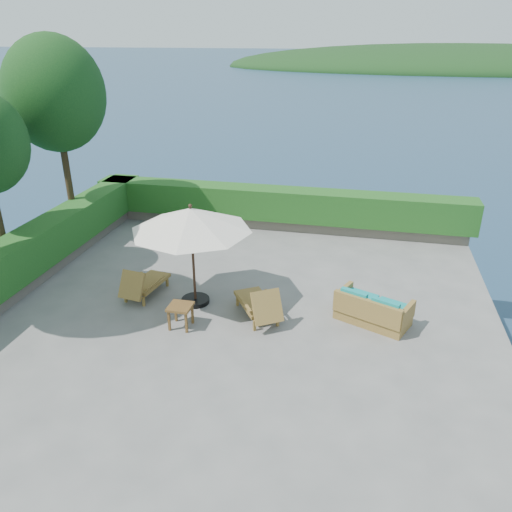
% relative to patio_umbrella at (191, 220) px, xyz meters
% --- Properties ---
extents(ground, '(12.00, 12.00, 0.00)m').
position_rel_patio_umbrella_xyz_m(ground, '(1.07, -0.19, -2.12)').
color(ground, gray).
rests_on(ground, ground).
extents(foundation, '(12.00, 12.00, 3.00)m').
position_rel_patio_umbrella_xyz_m(foundation, '(1.07, -0.19, -3.67)').
color(foundation, '#595247').
rests_on(foundation, ocean).
extents(ocean, '(600.00, 600.00, 0.00)m').
position_rel_patio_umbrella_xyz_m(ocean, '(1.07, -0.19, -5.12)').
color(ocean, '#19374E').
rests_on(ocean, ground).
extents(offshore_island, '(126.00, 57.60, 12.60)m').
position_rel_patio_umbrella_xyz_m(offshore_island, '(26.07, 139.81, -5.12)').
color(offshore_island, black).
rests_on(offshore_island, ocean).
extents(planter_wall_far, '(12.00, 0.60, 0.36)m').
position_rel_patio_umbrella_xyz_m(planter_wall_far, '(1.07, 5.41, -1.94)').
color(planter_wall_far, '#665F52').
rests_on(planter_wall_far, ground).
extents(planter_wall_left, '(0.60, 12.00, 0.36)m').
position_rel_patio_umbrella_xyz_m(planter_wall_left, '(-4.53, -0.19, -1.94)').
color(planter_wall_left, '#665F52').
rests_on(planter_wall_left, ground).
extents(hedge_far, '(12.40, 0.90, 1.00)m').
position_rel_patio_umbrella_xyz_m(hedge_far, '(1.07, 5.41, -1.27)').
color(hedge_far, '#124112').
rests_on(hedge_far, planter_wall_far).
extents(hedge_left, '(0.90, 12.40, 1.00)m').
position_rel_patio_umbrella_xyz_m(hedge_left, '(-4.53, -0.19, -1.27)').
color(hedge_left, '#124112').
rests_on(hedge_left, planter_wall_left).
extents(tree_far, '(2.80, 2.80, 6.03)m').
position_rel_patio_umbrella_xyz_m(tree_far, '(-4.93, 3.01, 2.28)').
color(tree_far, '#3B2A16').
rests_on(tree_far, ground).
extents(patio_umbrella, '(3.08, 3.08, 2.51)m').
position_rel_patio_umbrella_xyz_m(patio_umbrella, '(0.00, 0.00, 0.00)').
color(patio_umbrella, black).
rests_on(patio_umbrella, ground).
extents(lounge_left, '(0.82, 1.55, 0.85)m').
position_rel_patio_umbrella_xyz_m(lounge_left, '(-1.34, 0.02, -1.76)').
color(lounge_left, olive).
rests_on(lounge_left, ground).
extents(lounge_right, '(1.40, 1.68, 0.91)m').
position_rel_patio_umbrella_xyz_m(lounge_right, '(1.66, -0.40, -1.74)').
color(lounge_right, olive).
rests_on(lounge_right, ground).
extents(side_table, '(0.51, 0.51, 0.54)m').
position_rel_patio_umbrella_xyz_m(side_table, '(0.05, -1.11, -1.68)').
color(side_table, brown).
rests_on(side_table, ground).
extents(wicker_loveseat, '(1.80, 1.41, 0.79)m').
position_rel_patio_umbrella_xyz_m(wicker_loveseat, '(4.18, -0.04, -1.81)').
color(wicker_loveseat, olive).
rests_on(wicker_loveseat, ground).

